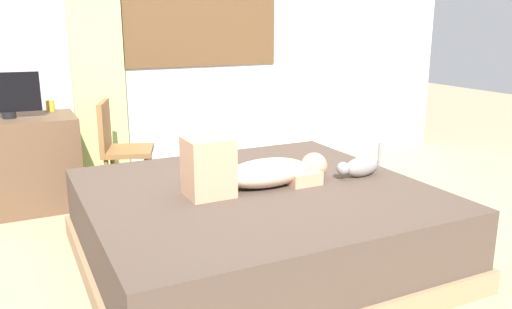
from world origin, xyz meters
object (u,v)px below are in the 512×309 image
at_px(cup, 50,106).
at_px(person_lying, 253,170).
at_px(bed, 256,225).
at_px(desk, 18,164).
at_px(chair_by_desk, 119,145).
at_px(tv_monitor, 7,95).
at_px(cat, 360,167).

bearing_deg(cup, person_lying, -63.06).
relative_size(bed, desk, 2.26).
xyz_separation_m(bed, chair_by_desk, (-0.53, 1.38, 0.27)).
distance_m(tv_monitor, cup, 0.40).
bearing_deg(cup, tv_monitor, -147.40).
xyz_separation_m(bed, cat, (0.70, -0.09, 0.31)).
relative_size(person_lying, desk, 1.04).
bearing_deg(desk, tv_monitor, -180.00).
bearing_deg(desk, person_lying, -53.31).
xyz_separation_m(person_lying, desk, (-1.24, 1.67, -0.23)).
distance_m(person_lying, cat, 0.73).
height_order(cat, desk, desk).
relative_size(desk, tv_monitor, 1.88).
bearing_deg(bed, chair_by_desk, 111.14).
xyz_separation_m(bed, cup, (-0.97, 1.86, 0.55)).
bearing_deg(desk, cat, -41.72).
height_order(bed, tv_monitor, tv_monitor).
xyz_separation_m(person_lying, tv_monitor, (-1.26, 1.67, 0.32)).
bearing_deg(cat, tv_monitor, 138.62).
height_order(bed, chair_by_desk, chair_by_desk).
xyz_separation_m(person_lying, chair_by_desk, (-0.51, 1.38, -0.09)).
bearing_deg(tv_monitor, desk, 0.00).
xyz_separation_m(desk, tv_monitor, (-0.02, -0.00, 0.55)).
bearing_deg(cat, desk, 138.28).
distance_m(person_lying, tv_monitor, 2.12).
bearing_deg(chair_by_desk, cup, 132.11).
distance_m(bed, cat, 0.77).
bearing_deg(cup, desk, -145.36).
xyz_separation_m(bed, tv_monitor, (-1.29, 1.66, 0.68)).
relative_size(bed, cat, 5.69).
xyz_separation_m(person_lying, cup, (-0.95, 1.87, 0.19)).
distance_m(desk, cup, 0.55).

